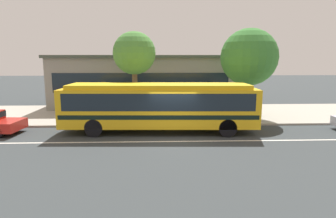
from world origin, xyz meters
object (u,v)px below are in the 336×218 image
transit_bus (159,104)px  street_tree_near_stop (134,54)px  pedestrian_waiting_near_sign (142,106)px  bus_stop_sign (242,97)px  street_tree_mid_block (249,57)px

transit_bus → street_tree_near_stop: 4.92m
transit_bus → street_tree_near_stop: street_tree_near_stop is taller
pedestrian_waiting_near_sign → bus_stop_sign: bus_stop_sign is taller
transit_bus → street_tree_near_stop: size_ratio=1.88×
street_tree_near_stop → street_tree_mid_block: street_tree_mid_block is taller
transit_bus → pedestrian_waiting_near_sign: size_ratio=7.10×
bus_stop_sign → street_tree_near_stop: 7.80m
transit_bus → pedestrian_waiting_near_sign: transit_bus is taller
transit_bus → street_tree_mid_block: (6.30, 3.66, 2.71)m
street_tree_near_stop → bus_stop_sign: bearing=-12.6°
pedestrian_waiting_near_sign → street_tree_mid_block: (7.47, 0.49, 3.31)m
transit_bus → bus_stop_sign: transit_bus is taller
bus_stop_sign → street_tree_near_stop: street_tree_near_stop is taller
transit_bus → street_tree_mid_block: size_ratio=1.80×
bus_stop_sign → street_tree_mid_block: size_ratio=0.42×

